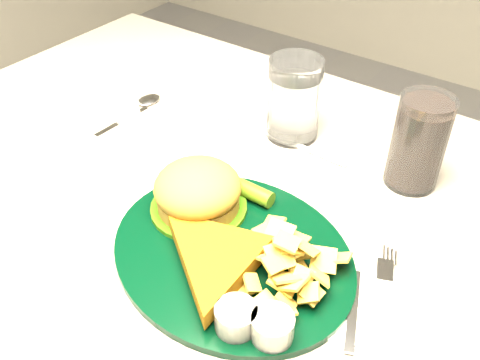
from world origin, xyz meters
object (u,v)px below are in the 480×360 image
object	(u,v)px
fork_napkin	(356,304)
table	(234,345)
dinner_plate	(232,235)
cola_glass	(419,143)
water_glass	(294,99)

from	to	relation	value
fork_napkin	table	bearing A→B (deg)	138.24
dinner_plate	cola_glass	xyz separation A→B (m)	(0.12, 0.27, 0.03)
dinner_plate	cola_glass	distance (m)	0.30
dinner_plate	cola_glass	world-z (taller)	cola_glass
dinner_plate	fork_napkin	world-z (taller)	dinner_plate
cola_glass	table	bearing A→B (deg)	-139.05
water_glass	dinner_plate	bearing A→B (deg)	-73.31
dinner_plate	fork_napkin	bearing A→B (deg)	17.09
table	dinner_plate	bearing A→B (deg)	-53.58
fork_napkin	water_glass	bearing A→B (deg)	110.91
dinner_plate	water_glass	xyz separation A→B (m)	(-0.08, 0.28, 0.03)
fork_napkin	dinner_plate	bearing A→B (deg)	164.25
table	dinner_plate	xyz separation A→B (m)	(0.08, -0.10, 0.41)
water_glass	cola_glass	xyz separation A→B (m)	(0.21, -0.00, 0.00)
table	fork_napkin	bearing A→B (deg)	-19.25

